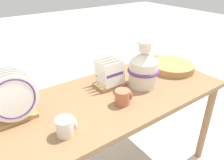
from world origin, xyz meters
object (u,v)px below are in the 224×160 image
object	(u,v)px
ceramic_vase	(144,67)
dish_rack_square_plates	(110,77)
dish_rack_round_plates	(13,99)
wicker_charger_stack	(172,67)
mug_terracotta_glaze	(123,97)
mug_cream_glaze	(66,126)

from	to	relation	value
ceramic_vase	dish_rack_square_plates	xyz separation A→B (m)	(-0.19, 0.13, -0.07)
dish_rack_round_plates	wicker_charger_stack	distance (m)	1.20
ceramic_vase	wicker_charger_stack	xyz separation A→B (m)	(0.37, 0.05, -0.11)
ceramic_vase	mug_terracotta_glaze	bearing A→B (deg)	-158.24
dish_rack_round_plates	ceramic_vase	bearing A→B (deg)	-8.43
mug_cream_glaze	mug_terracotta_glaze	world-z (taller)	same
wicker_charger_stack	mug_terracotta_glaze	world-z (taller)	mug_terracotta_glaze
ceramic_vase	dish_rack_round_plates	xyz separation A→B (m)	(-0.82, 0.12, -0.01)
wicker_charger_stack	mug_terracotta_glaze	distance (m)	0.65
dish_rack_round_plates	wicker_charger_stack	size ratio (longest dim) A/B	0.81
dish_rack_round_plates	mug_cream_glaze	bearing A→B (deg)	-58.60
dish_rack_square_plates	wicker_charger_stack	world-z (taller)	dish_rack_square_plates
dish_rack_round_plates	mug_terracotta_glaze	xyz separation A→B (m)	(0.57, -0.23, -0.08)
dish_rack_square_plates	mug_terracotta_glaze	xyz separation A→B (m)	(-0.07, -0.23, -0.02)
mug_terracotta_glaze	ceramic_vase	bearing A→B (deg)	21.76
dish_rack_square_plates	wicker_charger_stack	xyz separation A→B (m)	(0.56, -0.08, -0.03)
dish_rack_round_plates	dish_rack_square_plates	distance (m)	0.64
ceramic_vase	dish_rack_round_plates	bearing A→B (deg)	171.57
dish_rack_round_plates	wicker_charger_stack	xyz separation A→B (m)	(1.20, -0.07, -0.10)
dish_rack_round_plates	dish_rack_square_plates	world-z (taller)	dish_rack_round_plates
wicker_charger_stack	dish_rack_square_plates	bearing A→B (deg)	171.63
ceramic_vase	mug_terracotta_glaze	xyz separation A→B (m)	(-0.26, -0.10, -0.09)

